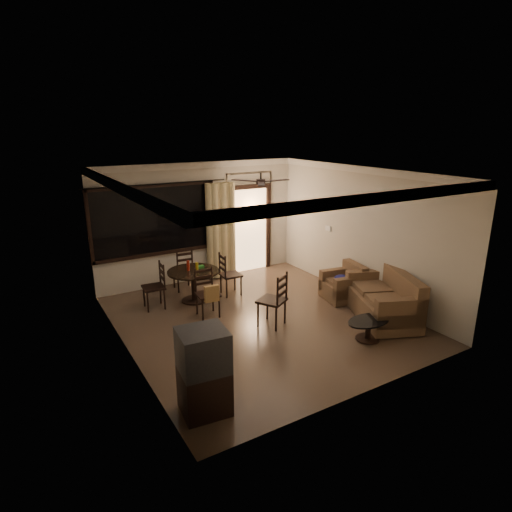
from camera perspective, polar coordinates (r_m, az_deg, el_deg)
ground at (r=8.33m, az=0.58°, el=-8.50°), size 5.50×5.50×0.00m
room_shell at (r=9.51m, az=-1.91°, el=6.35°), size 5.50×6.70×5.50m
dining_table at (r=9.10m, az=-8.33°, el=-2.78°), size 1.08×1.08×0.90m
dining_chair_west at (r=8.98m, az=-13.35°, el=-5.06°), size 0.45×0.45×0.95m
dining_chair_east at (r=9.45m, az=-3.45°, el=-3.49°), size 0.45×0.45×0.95m
dining_chair_south at (r=8.42m, az=-6.42°, el=-6.05°), size 0.45×0.51×0.95m
dining_chair_north at (r=9.86m, az=-9.65°, el=-2.83°), size 0.45×0.45×0.95m
tv_cabinet at (r=5.68m, az=-6.96°, el=-15.05°), size 0.67×0.61×1.16m
sofa at (r=8.63m, az=16.86°, el=-5.70°), size 1.51×1.93×0.91m
armchair at (r=9.36m, az=11.73°, el=-3.83°), size 0.88×0.88×0.76m
coffee_table at (r=7.76m, az=14.75°, el=-9.08°), size 0.85×0.51×0.37m
side_chair at (r=8.00m, az=2.19°, el=-7.19°), size 0.63×0.63×1.04m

